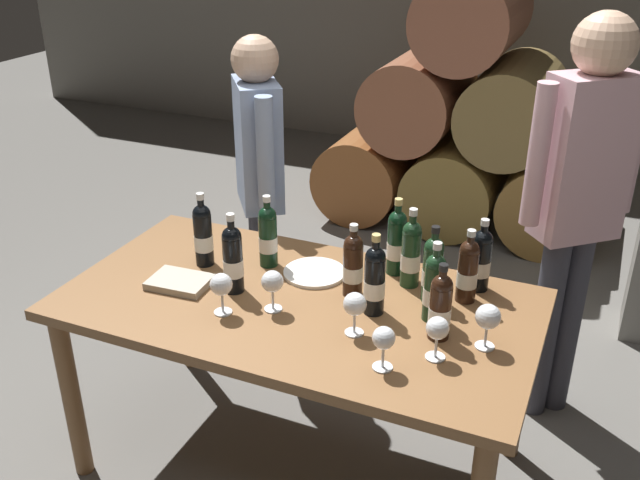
{
  "coord_description": "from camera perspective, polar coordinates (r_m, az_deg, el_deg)",
  "views": [
    {
      "loc": [
        0.95,
        -1.98,
        2.07
      ],
      "look_at": [
        0.0,
        0.2,
        0.91
      ],
      "focal_mm": 39.72,
      "sensor_mm": 36.0,
      "label": 1
    }
  ],
  "objects": [
    {
      "name": "wine_glass_5",
      "position": [
        2.45,
        -7.96,
        -3.67
      ],
      "size": [
        0.08,
        0.08,
        0.15
      ],
      "color": "white",
      "rests_on": "dining_table"
    },
    {
      "name": "wine_bottle_7",
      "position": [
        2.53,
        9.06,
        -2.29
      ],
      "size": [
        0.07,
        0.07,
        0.29
      ],
      "color": "#19381E",
      "rests_on": "dining_table"
    },
    {
      "name": "wine_bottle_9",
      "position": [
        2.57,
        -7.04,
        -1.49
      ],
      "size": [
        0.07,
        0.07,
        0.31
      ],
      "color": "black",
      "rests_on": "dining_table"
    },
    {
      "name": "wine_bottle_0",
      "position": [
        2.63,
        12.84,
        -1.52
      ],
      "size": [
        0.07,
        0.07,
        0.28
      ],
      "color": "black",
      "rests_on": "dining_table"
    },
    {
      "name": "barrel_stack",
      "position": [
        4.88,
        11.46,
        8.78
      ],
      "size": [
        1.86,
        0.9,
        1.69
      ],
      "color": "brown",
      "rests_on": "ground_plane"
    },
    {
      "name": "wine_bottle_8",
      "position": [
        2.53,
        2.68,
        -1.98
      ],
      "size": [
        0.07,
        0.07,
        0.28
      ],
      "color": "black",
      "rests_on": "dining_table"
    },
    {
      "name": "taster_seated_left",
      "position": [
        3.28,
        -4.91,
        5.48
      ],
      "size": [
        0.33,
        0.41,
        1.54
      ],
      "color": "#383842",
      "rests_on": "ground_plane"
    },
    {
      "name": "wine_bottle_1",
      "position": [
        2.32,
        9.67,
        -5.26
      ],
      "size": [
        0.07,
        0.07,
        0.27
      ],
      "color": "black",
      "rests_on": "dining_table"
    },
    {
      "name": "ground_plane",
      "position": [
        3.02,
        -1.59,
        -17.32
      ],
      "size": [
        14.0,
        14.0,
        0.0
      ],
      "primitive_type": "plane",
      "color": "#66635E"
    },
    {
      "name": "wine_bottle_10",
      "position": [
        2.42,
        4.42,
        -3.19
      ],
      "size": [
        0.07,
        0.07,
        0.3
      ],
      "color": "black",
      "rests_on": "dining_table"
    },
    {
      "name": "wine_glass_0",
      "position": [
        2.31,
        13.38,
        -6.13
      ],
      "size": [
        0.08,
        0.08,
        0.16
      ],
      "color": "white",
      "rests_on": "dining_table"
    },
    {
      "name": "wine_glass_1",
      "position": [
        2.45,
        -3.86,
        -3.46
      ],
      "size": [
        0.08,
        0.08,
        0.15
      ],
      "color": "white",
      "rests_on": "dining_table"
    },
    {
      "name": "wine_glass_2",
      "position": [
        2.16,
        5.15,
        -8.01
      ],
      "size": [
        0.07,
        0.07,
        0.15
      ],
      "color": "white",
      "rests_on": "dining_table"
    },
    {
      "name": "wine_bottle_11",
      "position": [
        2.69,
        6.19,
        -0.12
      ],
      "size": [
        0.07,
        0.07,
        0.31
      ],
      "color": "black",
      "rests_on": "dining_table"
    },
    {
      "name": "serving_plate",
      "position": [
        2.72,
        -0.45,
        -2.65
      ],
      "size": [
        0.24,
        0.24,
        0.01
      ],
      "primitive_type": "cylinder",
      "color": "white",
      "rests_on": "dining_table"
    },
    {
      "name": "tasting_notebook",
      "position": [
        2.69,
        -11.23,
        -3.34
      ],
      "size": [
        0.23,
        0.17,
        0.03
      ],
      "primitive_type": "cube",
      "rotation": [
        0.0,
        0.0,
        0.07
      ],
      "color": "#B2A893",
      "rests_on": "dining_table"
    },
    {
      "name": "wine_bottle_3",
      "position": [
        2.55,
        11.82,
        -2.39
      ],
      "size": [
        0.07,
        0.07,
        0.28
      ],
      "color": "black",
      "rests_on": "dining_table"
    },
    {
      "name": "wine_bottle_2",
      "position": [
        2.77,
        -9.4,
        0.47
      ],
      "size": [
        0.07,
        0.07,
        0.3
      ],
      "color": "black",
      "rests_on": "dining_table"
    },
    {
      "name": "wine_bottle_6",
      "position": [
        2.41,
        9.19,
        -3.72
      ],
      "size": [
        0.07,
        0.07,
        0.29
      ],
      "color": "#19381E",
      "rests_on": "dining_table"
    },
    {
      "name": "wine_bottle_5",
      "position": [
        2.61,
        7.34,
        -1.03
      ],
      "size": [
        0.07,
        0.07,
        0.31
      ],
      "color": "#19381E",
      "rests_on": "dining_table"
    },
    {
      "name": "dining_table",
      "position": [
        2.6,
        -1.77,
        -6.56
      ],
      "size": [
        1.7,
        0.9,
        0.76
      ],
      "color": "brown",
      "rests_on": "ground_plane"
    },
    {
      "name": "wine_glass_4",
      "position": [
        2.23,
        9.44,
        -7.15
      ],
      "size": [
        0.07,
        0.07,
        0.15
      ],
      "color": "white",
      "rests_on": "dining_table"
    },
    {
      "name": "wine_bottle_4",
      "position": [
        2.74,
        -4.22,
        0.37
      ],
      "size": [
        0.07,
        0.07,
        0.29
      ],
      "color": "black",
      "rests_on": "dining_table"
    },
    {
      "name": "wine_glass_3",
      "position": [
        2.32,
        2.82,
        -5.29
      ],
      "size": [
        0.08,
        0.08,
        0.15
      ],
      "color": "white",
      "rests_on": "dining_table"
    },
    {
      "name": "sommelier_presenting",
      "position": [
        2.92,
        20.18,
        3.77
      ],
      "size": [
        0.39,
        0.35,
        1.72
      ],
      "color": "#383842",
      "rests_on": "ground_plane"
    }
  ]
}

